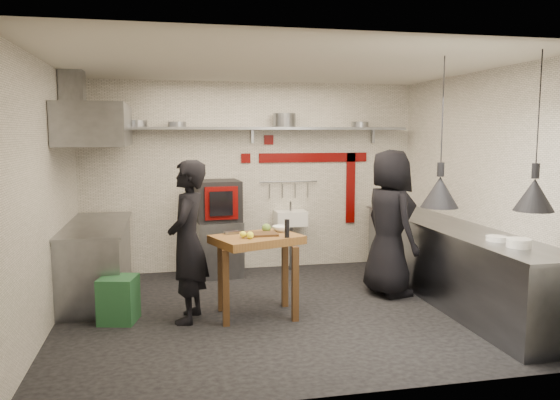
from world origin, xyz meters
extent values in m
plane|color=black|center=(0.00, 0.00, 0.00)|extent=(5.00, 5.00, 0.00)
plane|color=beige|center=(0.00, 0.00, 2.80)|extent=(5.00, 5.00, 0.00)
cube|color=silver|center=(0.00, 2.10, 1.40)|extent=(5.00, 0.04, 2.80)
cube|color=silver|center=(0.00, -2.10, 1.40)|extent=(5.00, 0.04, 2.80)
cube|color=silver|center=(-2.50, 0.00, 1.40)|extent=(0.04, 4.20, 2.80)
cube|color=silver|center=(2.50, 0.00, 1.40)|extent=(0.04, 4.20, 2.80)
cube|color=#600504|center=(0.95, 2.08, 1.68)|extent=(1.70, 0.02, 0.14)
cube|color=#600504|center=(1.55, 2.08, 1.20)|extent=(0.14, 0.02, 1.10)
cube|color=#600504|center=(0.25, 2.08, 1.95)|extent=(0.14, 0.02, 0.14)
cube|color=#600504|center=(-0.10, 2.08, 1.68)|extent=(0.14, 0.02, 0.14)
cube|color=slate|center=(0.00, 1.92, 2.12)|extent=(4.60, 0.34, 0.04)
cube|color=slate|center=(-1.90, 2.07, 2.02)|extent=(0.04, 0.06, 0.24)
cube|color=slate|center=(0.00, 2.07, 2.02)|extent=(0.04, 0.06, 0.24)
cube|color=slate|center=(1.90, 2.07, 2.02)|extent=(0.04, 0.06, 0.24)
cylinder|color=slate|center=(-1.65, 1.92, 2.19)|extent=(0.31, 0.31, 0.09)
cylinder|color=slate|center=(-1.10, 1.92, 2.18)|extent=(0.30, 0.30, 0.07)
cylinder|color=slate|center=(0.46, 1.92, 2.24)|extent=(0.40, 0.40, 0.20)
cylinder|color=slate|center=(1.63, 1.92, 2.18)|extent=(0.28, 0.28, 0.08)
cube|color=slate|center=(-0.55, 1.75, 0.40)|extent=(0.67, 0.61, 0.80)
cube|color=black|center=(-0.56, 1.79, 1.09)|extent=(0.66, 0.62, 0.58)
cube|color=#600504|center=(-0.53, 1.48, 1.09)|extent=(0.46, 0.06, 0.46)
cube|color=black|center=(-0.54, 1.44, 1.09)|extent=(0.32, 0.04, 0.34)
cube|color=white|center=(0.55, 1.92, 0.78)|extent=(0.46, 0.34, 0.22)
cylinder|color=slate|center=(0.55, 1.92, 0.96)|extent=(0.03, 0.03, 0.14)
cylinder|color=slate|center=(0.55, 1.88, 0.34)|extent=(0.06, 0.06, 0.66)
cylinder|color=slate|center=(0.55, 2.06, 1.32)|extent=(0.90, 0.02, 0.02)
cube|color=slate|center=(2.15, 0.00, 0.45)|extent=(0.70, 3.80, 0.90)
cube|color=slate|center=(2.15, 0.00, 0.92)|extent=(0.76, 3.90, 0.03)
cylinder|color=white|center=(2.12, -1.30, 0.97)|extent=(0.26, 0.26, 0.09)
cylinder|color=white|center=(2.10, -0.96, 0.96)|extent=(0.23, 0.23, 0.05)
cube|color=slate|center=(-2.15, 1.05, 0.45)|extent=(0.70, 1.90, 0.90)
cube|color=slate|center=(-2.15, 1.05, 0.92)|extent=(0.76, 2.00, 0.03)
cube|color=slate|center=(-2.10, 1.05, 2.15)|extent=(0.78, 1.60, 0.50)
cube|color=slate|center=(-2.35, 1.05, 2.55)|extent=(0.28, 0.28, 0.50)
cube|color=#20552E|center=(-1.82, 0.03, 0.25)|extent=(0.46, 0.46, 0.50)
cube|color=#4B3019|center=(-0.25, -0.08, 0.93)|extent=(0.36, 0.26, 0.02)
cylinder|color=black|center=(0.00, -0.27, 1.02)|extent=(0.07, 0.07, 0.20)
sphere|color=#FEFF26|center=(-0.47, -0.20, 0.96)|extent=(0.08, 0.08, 0.07)
sphere|color=#FEFF26|center=(-0.40, -0.25, 0.96)|extent=(0.08, 0.08, 0.08)
sphere|color=olive|center=(-0.16, 0.08, 0.97)|extent=(0.13, 0.13, 0.10)
cube|color=slate|center=(-0.57, 0.08, 0.94)|extent=(0.17, 0.12, 0.03)
imported|color=white|center=(0.02, 0.10, 0.95)|extent=(0.23, 0.23, 0.06)
imported|color=black|center=(-1.06, -0.08, 0.88)|extent=(0.58, 0.73, 1.77)
imported|color=black|center=(1.48, 0.38, 0.93)|extent=(0.73, 0.99, 1.85)
camera|label=1|loc=(-1.29, -5.99, 2.06)|focal=35.00mm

